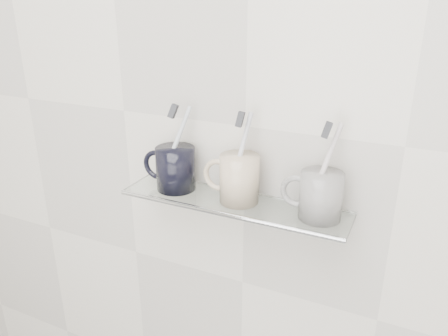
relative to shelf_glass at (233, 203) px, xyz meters
The scene contains 18 objects.
wall_back 0.17m from the shelf_glass, 90.00° to the left, with size 2.50×2.50×0.00m, color beige.
shelf_glass is the anchor object (origin of this frame).
shelf_rail 0.06m from the shelf_glass, 90.00° to the right, with size 0.01×0.01×0.50m, color silver.
bracket_left 0.22m from the shelf_glass, 167.38° to the left, with size 0.02×0.02×0.03m, color silver.
bracket_right 0.22m from the shelf_glass, 12.62° to the left, with size 0.02×0.02×0.03m, color silver.
mug_left 0.15m from the shelf_glass, behind, with size 0.09×0.09×0.10m, color black.
mug_left_handle 0.20m from the shelf_glass, behind, with size 0.07×0.07×0.01m, color black.
toothbrush_left 0.18m from the shelf_glass, behind, with size 0.01×0.01×0.19m, color silver.
bristles_left 0.23m from the shelf_glass, behind, with size 0.01×0.02×0.03m, color #2F3034.
mug_center 0.06m from the shelf_glass, 22.82° to the left, with size 0.08×0.08×0.10m, color beige.
mug_center_handle 0.07m from the shelf_glass, behind, with size 0.07×0.07×0.01m, color beige.
toothbrush_center 0.11m from the shelf_glass, 22.82° to the left, with size 0.01×0.01×0.19m, color silver.
bristles_center 0.19m from the shelf_glass, 22.82° to the left, with size 0.01×0.02×0.03m, color #2F3034.
mug_right 0.19m from the shelf_glass, ahead, with size 0.08×0.08×0.09m, color silver.
mug_right_handle 0.15m from the shelf_glass, ahead, with size 0.07×0.07×0.01m, color silver.
toothbrush_right 0.21m from the shelf_glass, ahead, with size 0.01×0.01×0.19m, color beige.
bristles_right 0.26m from the shelf_glass, ahead, with size 0.01×0.02×0.03m, color #2F3034.
chrome_cap 0.20m from the shelf_glass, ahead, with size 0.04×0.04×0.01m, color silver.
Camera 1 is at (0.34, 0.27, 1.51)m, focal length 35.00 mm.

